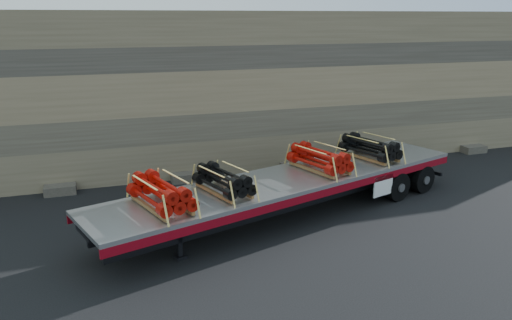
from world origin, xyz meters
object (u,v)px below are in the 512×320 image
Objects in this scene: trailer at (290,197)px; bundle_midrear at (320,159)px; bundle_front at (161,194)px; bundle_midfront at (224,181)px; bundle_rear at (370,148)px.

bundle_midrear reaches higher than trailer.
trailer is at bearing 180.00° from bundle_midrear.
trailer is 4.97m from bundle_front.
bundle_midfront is 4.08m from bundle_midrear.
bundle_midfront is at bearing -180.00° from bundle_rear.
bundle_rear is at bearing 0.00° from bundle_midrear.
bundle_front reaches higher than bundle_midfront.
bundle_front is 6.21m from bundle_midrear.
bundle_front is 8.87m from bundle_rear.
bundle_midrear is (5.91, 1.90, -0.01)m from bundle_front.
trailer is 2.92m from bundle_midfront.
bundle_midfront is 0.93× the size of bundle_rear.
bundle_front reaches higher than bundle_midrear.
bundle_front reaches higher than trailer.
bundle_midrear reaches higher than bundle_rear.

